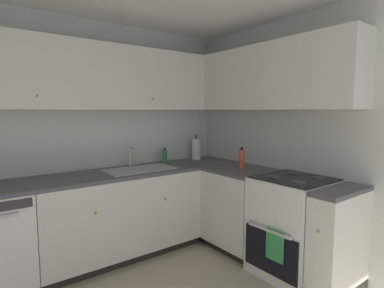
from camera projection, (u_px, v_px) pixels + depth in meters
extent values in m
cube|color=silver|center=(63.00, 140.00, 3.04)|extent=(3.79, 0.05, 2.41)
cube|color=silver|center=(325.00, 142.00, 2.83)|extent=(0.05, 3.41, 2.41)
cube|color=silver|center=(120.00, 212.00, 3.13)|extent=(1.62, 0.60, 0.76)
cube|color=black|center=(120.00, 250.00, 3.19)|extent=(1.62, 0.54, 0.09)
sphere|color=tan|center=(96.00, 213.00, 2.65)|extent=(0.02, 0.02, 0.02)
sphere|color=tan|center=(166.00, 199.00, 3.08)|extent=(0.02, 0.02, 0.02)
cube|color=#4C4C51|center=(118.00, 173.00, 3.08)|extent=(2.82, 0.60, 0.03)
cube|color=silver|center=(241.00, 206.00, 3.30)|extent=(0.60, 0.65, 0.76)
cube|color=black|center=(242.00, 243.00, 3.36)|extent=(0.54, 0.65, 0.09)
cube|color=silver|center=(339.00, 240.00, 2.44)|extent=(0.60, 0.22, 0.76)
sphere|color=tan|center=(318.00, 232.00, 2.24)|extent=(0.02, 0.02, 0.02)
cube|color=#4C4C51|center=(241.00, 170.00, 3.25)|extent=(0.60, 0.65, 0.03)
cube|color=#4C4C51|center=(342.00, 191.00, 2.40)|extent=(0.60, 0.22, 0.03)
cube|color=white|center=(294.00, 226.00, 2.80)|extent=(0.64, 0.62, 0.88)
cube|color=black|center=(270.00, 253.00, 2.62)|extent=(0.02, 0.55, 0.37)
cube|color=silver|center=(269.00, 230.00, 2.59)|extent=(0.02, 0.43, 0.02)
cube|color=black|center=(295.00, 178.00, 2.75)|extent=(0.59, 0.60, 0.01)
cube|color=white|center=(315.00, 167.00, 2.93)|extent=(0.03, 0.60, 0.15)
cylinder|color=#4C4C4C|center=(300.00, 182.00, 2.56)|extent=(0.11, 0.11, 0.01)
cylinder|color=#4C4C4C|center=(273.00, 177.00, 2.77)|extent=(0.11, 0.11, 0.01)
cylinder|color=#4C4C4C|center=(318.00, 178.00, 2.73)|extent=(0.11, 0.11, 0.01)
cylinder|color=#4C4C4C|center=(292.00, 173.00, 2.94)|extent=(0.11, 0.11, 0.01)
cube|color=#338C4C|center=(275.00, 246.00, 2.55)|extent=(0.02, 0.17, 0.26)
cube|color=silver|center=(95.00, 77.00, 2.99)|extent=(2.50, 0.32, 0.64)
sphere|color=tan|center=(37.00, 96.00, 2.55)|extent=(0.02, 0.02, 0.02)
sphere|color=tan|center=(153.00, 99.00, 3.21)|extent=(0.02, 0.02, 0.02)
cube|color=silver|center=(260.00, 79.00, 3.15)|extent=(0.32, 2.06, 0.64)
cube|color=#B7B7BC|center=(140.00, 169.00, 3.19)|extent=(0.71, 0.40, 0.01)
cube|color=gray|center=(140.00, 174.00, 3.20)|extent=(0.65, 0.36, 0.09)
cube|color=#99999E|center=(140.00, 173.00, 3.20)|extent=(0.02, 0.35, 0.06)
cylinder|color=silver|center=(130.00, 157.00, 3.36)|extent=(0.02, 0.02, 0.22)
cylinder|color=silver|center=(133.00, 148.00, 3.29)|extent=(0.02, 0.15, 0.02)
cylinder|color=silver|center=(134.00, 163.00, 3.40)|extent=(0.02, 0.02, 0.06)
cylinder|color=#338C4C|center=(165.00, 157.00, 3.61)|extent=(0.06, 0.06, 0.15)
cylinder|color=#262626|center=(165.00, 149.00, 3.60)|extent=(0.03, 0.03, 0.03)
cylinder|color=white|center=(196.00, 149.00, 3.86)|extent=(0.11, 0.11, 0.26)
cylinder|color=#3F3F3F|center=(196.00, 147.00, 3.86)|extent=(0.02, 0.02, 0.32)
cylinder|color=#BF4C3F|center=(242.00, 159.00, 3.24)|extent=(0.06, 0.06, 0.20)
cylinder|color=black|center=(242.00, 149.00, 3.23)|extent=(0.03, 0.03, 0.02)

